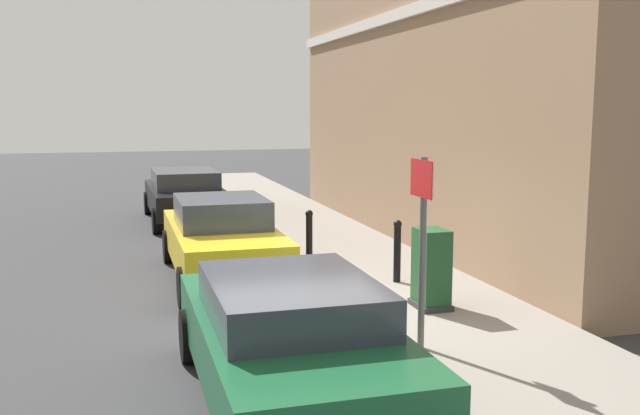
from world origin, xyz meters
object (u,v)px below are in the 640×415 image
car_yellow (222,238)px  bollard_far_kerb (309,236)px  car_green (290,338)px  bollard_near_cabinet (397,249)px  utility_cabinet (431,272)px  car_black (185,194)px  street_sign (422,224)px

car_yellow → bollard_far_kerb: size_ratio=4.24×
car_green → bollard_near_cabinet: size_ratio=4.06×
car_green → bollard_far_kerb: bearing=-17.0°
utility_cabinet → bollard_near_cabinet: bearing=86.3°
car_yellow → bollard_far_kerb: 1.57m
car_yellow → bollard_near_cabinet: bearing=-120.6°
car_yellow → car_black: size_ratio=0.99×
car_green → street_sign: 2.22m
bollard_near_cabinet → street_sign: street_sign is taller
car_green → car_yellow: size_ratio=0.96×
car_yellow → utility_cabinet: 4.03m
car_black → bollard_far_kerb: (1.62, -6.65, -0.03)m
car_yellow → utility_cabinet: size_ratio=3.83×
car_green → utility_cabinet: size_ratio=3.67×
utility_cabinet → bollard_far_kerb: utility_cabinet is taller
car_black → bollard_near_cabinet: size_ratio=4.28×
car_black → bollard_near_cabinet: car_black is taller
car_yellow → bollard_far_kerb: car_yellow is taller
car_green → bollard_far_kerb: size_ratio=4.06×
bollard_near_cabinet → street_sign: (-0.95, -3.09, 0.96)m
car_black → utility_cabinet: 10.04m
bollard_near_cabinet → utility_cabinet: bearing=-93.7°
car_black → car_yellow: bearing=179.2°
car_green → car_yellow: car_yellow is taller
street_sign → car_green: bearing=-154.3°
car_green → street_sign: street_sign is taller
car_black → utility_cabinet: size_ratio=3.86×
car_green → car_black: car_black is taller
bollard_near_cabinet → street_sign: 3.38m
car_green → bollard_far_kerb: 5.71m
car_yellow → street_sign: bearing=-160.0°
bollard_near_cabinet → car_green: bearing=-124.9°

